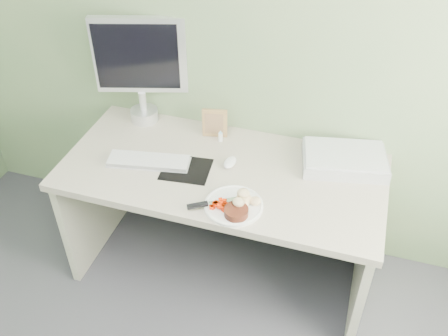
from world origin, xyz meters
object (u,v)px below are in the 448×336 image
(desk, at_px, (222,197))
(plate, at_px, (234,205))
(scanner, at_px, (344,160))
(monitor, at_px, (140,65))

(desk, height_order, plate, plate)
(plate, distance_m, scanner, 0.63)
(monitor, bearing_deg, plate, -55.61)
(scanner, xyz_separation_m, monitor, (-1.12, 0.10, 0.30))
(plate, height_order, monitor, monitor)
(monitor, bearing_deg, scanner, -21.67)
(desk, distance_m, plate, 0.33)
(desk, relative_size, monitor, 2.71)
(desk, xyz_separation_m, monitor, (-0.55, 0.32, 0.52))
(plate, distance_m, monitor, 0.94)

